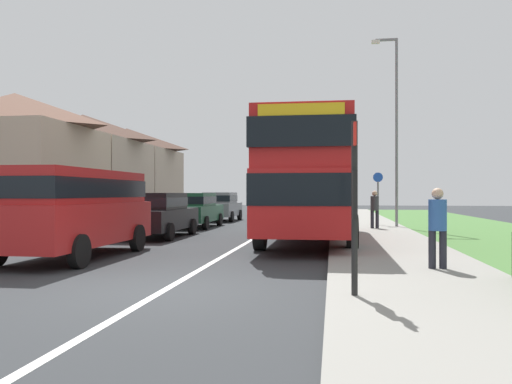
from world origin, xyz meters
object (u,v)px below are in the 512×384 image
Objects in this scene: parked_car_dark_green at (195,208)px; street_lamp_mid at (394,121)px; pedestrian_walking_away at (375,208)px; pedestrian_at_stop at (438,224)px; parked_van_red at (75,206)px; bus_stop_sign at (354,195)px; parked_car_black at (157,213)px; cycle_route_sign at (378,196)px; double_decker_bus at (310,176)px; parked_car_grey at (221,205)px.

parked_car_dark_green is 0.54× the size of street_lamp_mid.
pedestrian_at_stop is at bearing -88.62° from pedestrian_walking_away.
parked_van_red reaches higher than pedestrian_at_stop.
parked_car_black is at bearing 122.37° from bus_stop_sign.
cycle_route_sign is at bearing 56.81° from parked_van_red.
double_decker_bus is 1.87× the size of parked_van_red.
parked_van_red is 16.93m from parked_car_grey.
pedestrian_walking_away is 0.66× the size of cycle_route_sign.
parked_van_red is 2.02× the size of bus_stop_sign.
bus_stop_sign is 1.03× the size of cycle_route_sign.
pedestrian_walking_away is (7.96, -1.09, 0.10)m from parked_car_dark_green.
parked_car_dark_green is at bearing 90.32° from parked_van_red.
parked_car_black is at bearing 89.70° from parked_van_red.
parked_car_grey is at bearing 114.96° from double_decker_bus.
double_decker_bus is 2.18× the size of parked_car_black.
pedestrian_walking_away is at bearing 52.18° from parked_van_red.
cycle_route_sign is (0.34, 2.41, 0.45)m from pedestrian_walking_away.
parked_car_dark_green is 1.79× the size of cycle_route_sign.
cycle_route_sign is at bearing 120.54° from street_lamp_mid.
parked_van_red reaches higher than pedestrian_walking_away.
parked_car_black is at bearing -147.44° from street_lamp_mid.
pedestrian_walking_away is (7.90, 10.17, -0.30)m from parked_van_red.
parked_van_red is at bearing -127.46° from street_lamp_mid.
double_decker_bus is at bearing -115.61° from pedestrian_walking_away.
pedestrian_at_stop is 0.64× the size of bus_stop_sign.
cycle_route_sign reaches higher than parked_car_grey.
street_lamp_mid reaches higher than parked_van_red.
cycle_route_sign reaches higher than pedestrian_at_stop.
street_lamp_mid is (0.95, 1.37, 3.75)m from pedestrian_walking_away.
bus_stop_sign is at bearing -72.82° from parked_car_grey.
pedestrian_walking_away is at bearing 28.43° from parked_car_black.
parked_car_grey is 20.08m from pedestrian_at_stop.
bus_stop_sign is at bearing -83.67° from double_decker_bus.
pedestrian_at_stop is at bearing -9.68° from parked_van_red.
pedestrian_walking_away is 4.11m from street_lamp_mid.
double_decker_bus is 7.76m from street_lamp_mid.
bus_stop_sign is (-1.69, -2.87, 0.56)m from pedestrian_at_stop.
parked_car_dark_green is 8.03m from pedestrian_walking_away.
bus_stop_sign is at bearing -67.14° from parked_car_dark_green.
pedestrian_at_stop is (8.17, -1.39, -0.30)m from parked_van_red.
double_decker_bus is 8.05m from cycle_route_sign.
double_decker_bus is 1.18× the size of street_lamp_mid.
bus_stop_sign is (6.55, -21.19, 0.65)m from parked_car_grey.
parked_van_red is at bearing -123.19° from cycle_route_sign.
parked_car_grey is at bearing 90.05° from parked_car_dark_green.
parked_car_grey reaches higher than parked_car_dark_green.
pedestrian_at_stop and pedestrian_walking_away have the same top height.
street_lamp_mid is (8.91, 0.28, 3.86)m from parked_car_dark_green.
pedestrian_walking_away is at bearing 91.38° from pedestrian_at_stop.
bus_stop_sign is 0.31× the size of street_lamp_mid.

